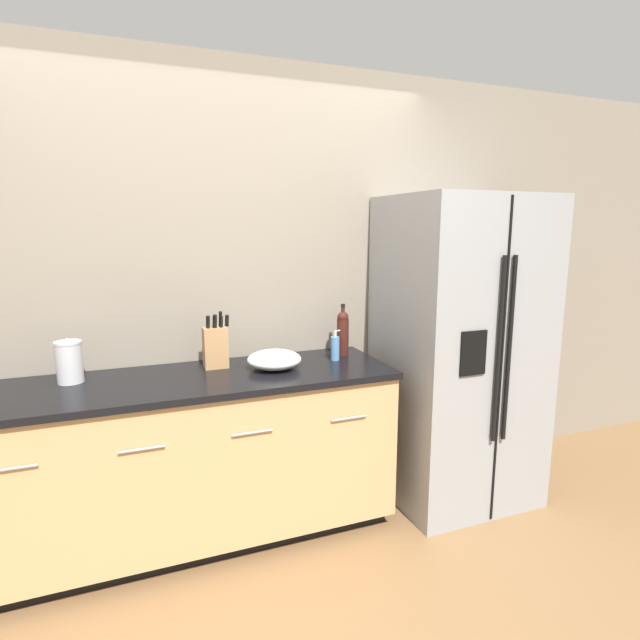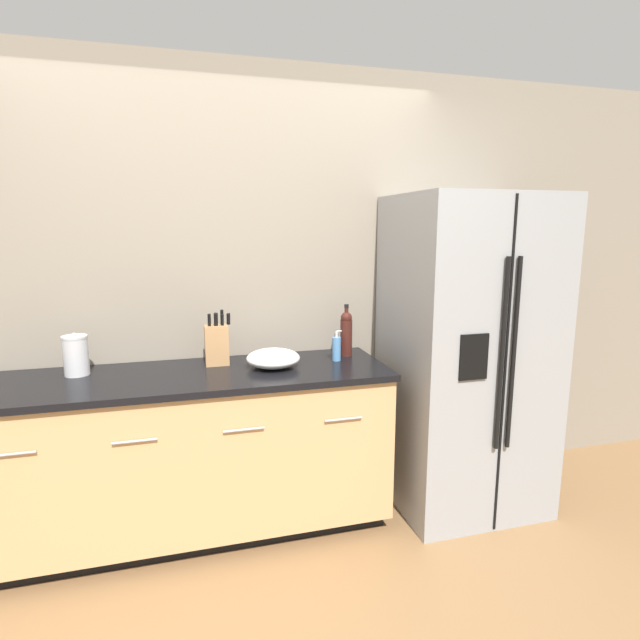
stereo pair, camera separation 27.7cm
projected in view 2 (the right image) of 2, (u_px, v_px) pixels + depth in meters
The scene contains 8 objects.
wall_back at pixel (227, 292), 2.95m from camera, with size 10.00×0.05×2.60m.
counter_unit at pixel (192, 453), 2.71m from camera, with size 2.13×0.64×0.92m.
refrigerator at pixel (465, 354), 2.98m from camera, with size 0.86×0.79×1.86m.
knife_block at pixel (217, 344), 2.77m from camera, with size 0.14×0.09×0.31m.
wine_bottle at pixel (346, 332), 2.98m from camera, with size 0.07×0.07×0.31m.
soap_dispenser at pixel (336, 348), 2.87m from camera, with size 0.06×0.05×0.18m.
steel_canister at pixel (76, 355), 2.58m from camera, with size 0.13×0.13×0.22m.
mixing_bowl at pixel (273, 358), 2.74m from camera, with size 0.29×0.29×0.10m.
Camera 2 is at (-0.25, -1.69, 1.67)m, focal length 28.00 mm.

